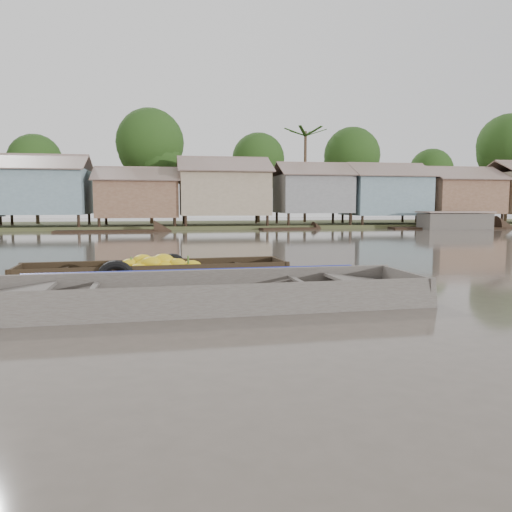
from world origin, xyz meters
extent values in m
plane|color=#4F463C|center=(0.00, 0.00, 0.00)|extent=(120.00, 120.00, 0.00)
cube|color=#384723|center=(0.00, 33.00, 0.00)|extent=(120.00, 12.00, 0.50)
cube|color=slate|center=(-10.50, 29.50, 2.70)|extent=(6.20, 5.20, 3.20)
cube|color=brown|center=(-10.50, 28.10, 4.75)|extent=(6.60, 3.02, 1.28)
cube|color=brown|center=(-10.50, 30.90, 4.75)|extent=(6.60, 3.02, 1.28)
cube|color=brown|center=(-3.80, 29.50, 2.20)|extent=(5.80, 4.60, 2.70)
cube|color=brown|center=(-3.80, 28.26, 4.00)|extent=(6.20, 2.67, 1.14)
cube|color=brown|center=(-3.80, 30.74, 4.00)|extent=(6.20, 2.67, 1.14)
cube|color=gray|center=(2.50, 29.50, 2.65)|extent=(6.50, 5.30, 3.30)
cube|color=brown|center=(2.50, 28.07, 4.75)|extent=(6.90, 3.08, 1.31)
cube|color=brown|center=(2.50, 30.93, 4.75)|extent=(6.90, 3.08, 1.31)
cube|color=slate|center=(9.50, 29.50, 2.60)|extent=(5.40, 4.70, 2.90)
cube|color=brown|center=(9.50, 28.23, 4.50)|extent=(5.80, 2.73, 1.17)
cube|color=brown|center=(9.50, 30.77, 4.50)|extent=(5.80, 2.73, 1.17)
cube|color=slate|center=(15.50, 29.50, 2.50)|extent=(6.00, 5.00, 3.10)
cube|color=brown|center=(15.50, 28.15, 4.50)|extent=(6.40, 2.90, 1.24)
cube|color=brown|center=(15.50, 30.85, 4.50)|extent=(6.40, 2.90, 1.24)
cube|color=brown|center=(22.00, 29.50, 2.45)|extent=(5.70, 4.90, 2.80)
cube|color=brown|center=(22.00, 28.18, 4.30)|extent=(6.10, 2.85, 1.21)
cube|color=brown|center=(22.00, 30.82, 4.30)|extent=(6.10, 2.85, 1.21)
cylinder|color=#473323|center=(-12.00, 34.00, 2.45)|extent=(0.28, 0.28, 4.90)
sphere|color=#163410|center=(-12.00, 34.00, 5.25)|extent=(4.20, 4.20, 4.20)
cylinder|color=#473323|center=(-3.00, 33.00, 3.15)|extent=(0.28, 0.28, 6.30)
sphere|color=#163410|center=(-3.00, 33.00, 6.75)|extent=(5.40, 5.40, 5.40)
cylinder|color=#473323|center=(6.00, 34.00, 2.62)|extent=(0.28, 0.28, 5.25)
sphere|color=#163410|center=(6.00, 34.00, 5.62)|extent=(4.50, 4.50, 4.50)
cylinder|color=#473323|center=(14.00, 33.00, 2.80)|extent=(0.28, 0.28, 5.60)
sphere|color=#163410|center=(14.00, 33.00, 6.00)|extent=(4.80, 4.80, 4.80)
cylinder|color=#473323|center=(22.00, 34.00, 2.27)|extent=(0.28, 0.28, 4.55)
sphere|color=#163410|center=(22.00, 34.00, 4.88)|extent=(3.90, 3.90, 3.90)
cylinder|color=#473323|center=(29.00, 33.00, 3.32)|extent=(0.28, 0.28, 6.65)
sphere|color=#163410|center=(29.00, 33.00, 7.12)|extent=(5.70, 5.70, 5.70)
cylinder|color=#473323|center=(10.00, 33.50, 4.00)|extent=(0.24, 0.24, 8.00)
cube|color=black|center=(-1.92, 3.59, -0.08)|extent=(6.25, 1.60, 0.08)
cube|color=black|center=(-1.97, 4.26, 0.17)|extent=(6.31, 0.58, 0.58)
cube|color=black|center=(-1.88, 2.92, 0.17)|extent=(6.31, 0.58, 0.58)
cube|color=black|center=(1.16, 3.80, 0.17)|extent=(0.15, 1.37, 0.55)
cube|color=black|center=(0.63, 3.76, 0.24)|extent=(1.15, 1.25, 0.21)
cube|color=black|center=(-5.01, 3.38, 0.17)|extent=(0.15, 1.37, 0.55)
cube|color=black|center=(-4.47, 3.42, 0.24)|extent=(1.15, 1.25, 0.21)
cube|color=black|center=(-3.40, 3.49, 0.29)|extent=(0.19, 1.32, 0.05)
cube|color=black|center=(-0.45, 3.69, 0.29)|extent=(0.19, 1.32, 0.05)
ellipsoid|color=gold|center=(-1.66, 3.99, 0.28)|extent=(0.46, 0.33, 0.27)
ellipsoid|color=gold|center=(-2.87, 3.16, 0.16)|extent=(0.42, 0.30, 0.25)
ellipsoid|color=gold|center=(-2.11, 3.86, 0.32)|extent=(0.43, 0.31, 0.25)
ellipsoid|color=gold|center=(-2.29, 3.27, 0.35)|extent=(0.41, 0.29, 0.24)
ellipsoid|color=gold|center=(-2.01, 3.42, 0.47)|extent=(0.50, 0.36, 0.30)
ellipsoid|color=gold|center=(-2.19, 3.72, 0.38)|extent=(0.47, 0.34, 0.27)
ellipsoid|color=gold|center=(-2.74, 3.32, 0.28)|extent=(0.53, 0.38, 0.31)
ellipsoid|color=gold|center=(-1.04, 3.89, 0.30)|extent=(0.52, 0.38, 0.30)
ellipsoid|color=gold|center=(-1.74, 3.57, 0.50)|extent=(0.54, 0.39, 0.32)
ellipsoid|color=gold|center=(-1.62, 4.03, 0.27)|extent=(0.44, 0.32, 0.26)
ellipsoid|color=gold|center=(-2.64, 3.61, 0.37)|extent=(0.45, 0.33, 0.27)
ellipsoid|color=gold|center=(-2.86, 3.49, 0.28)|extent=(0.53, 0.38, 0.31)
ellipsoid|color=gold|center=(-2.12, 3.80, 0.37)|extent=(0.47, 0.34, 0.28)
ellipsoid|color=gold|center=(-2.95, 3.47, 0.19)|extent=(0.41, 0.30, 0.24)
ellipsoid|color=gold|center=(-1.99, 3.73, 0.40)|extent=(0.50, 0.36, 0.30)
ellipsoid|color=gold|center=(-2.63, 3.32, 0.28)|extent=(0.47, 0.34, 0.28)
ellipsoid|color=gold|center=(-1.51, 3.56, 0.41)|extent=(0.48, 0.35, 0.29)
ellipsoid|color=gold|center=(-2.50, 3.62, 0.40)|extent=(0.53, 0.38, 0.31)
ellipsoid|color=gold|center=(-1.71, 3.40, 0.36)|extent=(0.46, 0.33, 0.27)
ellipsoid|color=gold|center=(-2.22, 3.63, 0.50)|extent=(0.50, 0.36, 0.29)
ellipsoid|color=gold|center=(-2.69, 3.21, 0.23)|extent=(0.52, 0.38, 0.31)
ellipsoid|color=gold|center=(-1.79, 3.23, 0.24)|extent=(0.43, 0.31, 0.25)
ellipsoid|color=gold|center=(-2.26, 3.90, 0.37)|extent=(0.42, 0.30, 0.25)
ellipsoid|color=gold|center=(-0.83, 3.28, 0.21)|extent=(0.44, 0.32, 0.26)
ellipsoid|color=gold|center=(-1.40, 3.45, 0.43)|extent=(0.41, 0.30, 0.24)
ellipsoid|color=gold|center=(-2.64, 3.22, 0.21)|extent=(0.51, 0.37, 0.30)
ellipsoid|color=gold|center=(-2.16, 3.49, 0.41)|extent=(0.49, 0.36, 0.29)
ellipsoid|color=gold|center=(-2.96, 3.67, 0.26)|extent=(0.48, 0.35, 0.28)
ellipsoid|color=gold|center=(-1.89, 3.69, 0.48)|extent=(0.40, 0.29, 0.24)
cylinder|color=#3F6626|center=(-2.48, 3.55, 0.50)|extent=(0.04, 0.04, 0.20)
cylinder|color=#3F6626|center=(-1.70, 3.61, 0.50)|extent=(0.04, 0.04, 0.20)
cylinder|color=#3F6626|center=(-1.14, 3.64, 0.50)|extent=(0.04, 0.04, 0.20)
torus|color=black|center=(-1.53, 4.38, 0.19)|extent=(0.79, 0.25, 0.78)
torus|color=black|center=(-2.76, 2.77, 0.19)|extent=(0.86, 0.26, 0.85)
cube|color=#453F3A|center=(-1.01, 0.50, -0.08)|extent=(8.10, 2.02, 0.08)
cube|color=#453F3A|center=(-1.04, 1.48, 0.21)|extent=(8.22, 0.47, 0.66)
cube|color=#453F3A|center=(-0.97, -0.48, 0.21)|extent=(8.22, 0.47, 0.66)
cube|color=#453F3A|center=(3.01, 0.64, 0.21)|extent=(0.13, 2.01, 0.62)
cube|color=#453F3A|center=(2.31, 0.62, 0.29)|extent=(1.45, 1.78, 0.25)
cube|color=#453F3A|center=(-4.33, 0.38, 0.29)|extent=(1.45, 1.78, 0.25)
cube|color=#453F3A|center=(-2.93, 0.43, 0.34)|extent=(0.17, 1.93, 0.05)
cube|color=#453F3A|center=(0.91, 0.57, 0.34)|extent=(0.17, 1.93, 0.05)
cube|color=#665E54|center=(-1.01, 0.50, -0.03)|extent=(6.17, 1.79, 0.02)
cube|color=navy|center=(-1.05, 1.55, 0.46)|extent=(6.64, 0.33, 0.16)
torus|color=olive|center=(2.03, 0.28, 0.00)|extent=(0.46, 0.46, 0.07)
torus|color=olive|center=(2.03, 0.28, 0.04)|extent=(0.37, 0.37, 0.07)
cube|color=black|center=(6.95, 26.68, -0.05)|extent=(4.41, 1.72, 0.35)
cube|color=black|center=(18.70, 25.66, -0.05)|extent=(8.42, 2.83, 0.35)
cube|color=black|center=(-5.62, 25.25, -0.05)|extent=(6.58, 1.47, 0.35)
cube|color=black|center=(19.00, 25.00, 0.55)|extent=(5.00, 2.00, 1.20)
camera|label=1|loc=(-1.57, -8.49, 1.85)|focal=35.00mm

